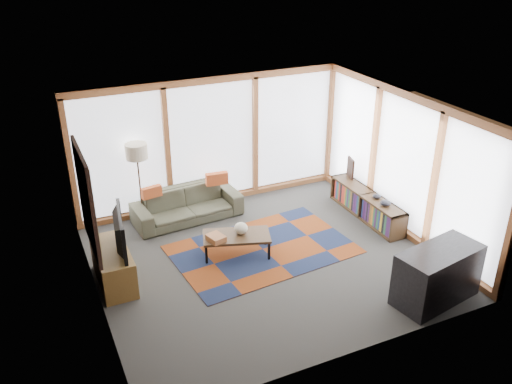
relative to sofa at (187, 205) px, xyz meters
name	(u,v)px	position (x,y,z in m)	size (l,w,h in m)	color
ground	(266,260)	(0.74, -1.95, -0.30)	(5.50, 5.50, 0.00)	#333330
room_envelope	(279,159)	(1.23, -1.39, 1.24)	(5.52, 5.02, 2.62)	#493933
rug	(263,249)	(0.83, -1.63, -0.29)	(3.05, 1.96, 0.01)	maroon
sofa	(187,205)	(0.00, 0.00, 0.00)	(2.06, 0.81, 0.60)	#3B3D2C
pillow_left	(152,192)	(-0.66, 0.00, 0.40)	(0.38, 0.11, 0.21)	#B64C23
pillow_right	(217,179)	(0.63, 0.03, 0.42)	(0.43, 0.13, 0.24)	#B64C23
floor_lamp	(140,185)	(-0.82, 0.20, 0.50)	(0.40, 0.40, 1.61)	black
coffee_table	(237,245)	(0.36, -1.58, -0.11)	(1.13, 0.57, 0.38)	black
book_stack	(216,238)	(-0.02, -1.60, 0.13)	(0.24, 0.30, 0.10)	#995C34
vase	(241,228)	(0.45, -1.56, 0.18)	(0.23, 0.23, 0.20)	beige
bookshelf	(366,205)	(3.17, -1.38, -0.05)	(0.37, 2.01, 0.50)	black
bowl_a	(385,203)	(3.17, -1.92, 0.25)	(0.20, 0.20, 0.10)	black
bowl_b	(377,196)	(3.21, -1.61, 0.24)	(0.16, 0.16, 0.08)	black
shelf_picture	(351,168)	(3.30, -0.58, 0.41)	(0.04, 0.31, 0.41)	black
tv_console	(113,266)	(-1.71, -1.54, 0.00)	(0.50, 1.19, 0.60)	brown
television	(115,232)	(-1.63, -1.55, 0.60)	(1.06, 0.14, 0.61)	black
bar_counter	(437,275)	(2.59, -3.98, 0.12)	(1.34, 0.62, 0.85)	black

